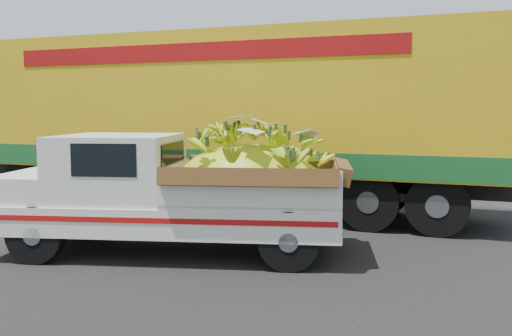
% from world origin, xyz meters
% --- Properties ---
extents(ground, '(100.00, 100.00, 0.00)m').
position_xyz_m(ground, '(0.00, 0.00, 0.00)').
color(ground, black).
rests_on(ground, ground).
extents(curb, '(60.00, 0.25, 0.15)m').
position_xyz_m(curb, '(0.00, 6.75, 0.07)').
color(curb, gray).
rests_on(curb, ground).
extents(sidewalk, '(60.00, 4.00, 0.14)m').
position_xyz_m(sidewalk, '(0.00, 8.85, 0.07)').
color(sidewalk, gray).
rests_on(sidewalk, ground).
extents(building_left, '(18.00, 6.00, 5.00)m').
position_xyz_m(building_left, '(-8.00, 14.75, 2.50)').
color(building_left, gray).
rests_on(building_left, ground).
extents(pickup_truck, '(5.52, 3.05, 1.83)m').
position_xyz_m(pickup_truck, '(1.43, 0.63, 0.98)').
color(pickup_truck, black).
rests_on(pickup_truck, ground).
extents(semi_trailer, '(12.03, 2.91, 3.80)m').
position_xyz_m(semi_trailer, '(0.27, 4.30, 2.12)').
color(semi_trailer, black).
rests_on(semi_trailer, ground).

